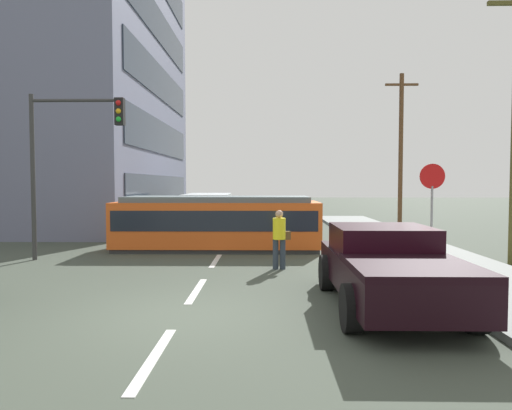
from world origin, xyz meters
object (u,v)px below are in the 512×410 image
city_bus (208,207)px  pickup_truck_parked (388,267)px  traffic_light_mast (69,144)px  utility_pole_mid (401,147)px  stop_sign (432,191)px  pedestrian_crossing (279,236)px  streetcar_tram (217,222)px

city_bus → pickup_truck_parked: (5.73, -17.66, -0.24)m
traffic_light_mast → utility_pole_mid: utility_pole_mid is taller
stop_sign → traffic_light_mast: (-11.21, 0.28, 1.45)m
city_bus → pedestrian_crossing: (3.73, -13.69, -0.10)m
pickup_truck_parked → stop_sign: stop_sign is taller
pickup_truck_parked → utility_pole_mid: 17.90m
streetcar_tram → pedestrian_crossing: streetcar_tram is taller
stop_sign → pickup_truck_parked: bearing=-117.6°
utility_pole_mid → pedestrian_crossing: bearing=-119.0°
streetcar_tram → utility_pole_mid: size_ratio=0.87×
stop_sign → traffic_light_mast: size_ratio=0.55×
city_bus → pickup_truck_parked: city_bus is taller
city_bus → stop_sign: (8.38, -12.58, 1.15)m
pedestrian_crossing → traffic_light_mast: traffic_light_mast is taller
pickup_truck_parked → utility_pole_mid: size_ratio=0.59×
streetcar_tram → traffic_light_mast: (-4.40, -2.47, 2.64)m
pickup_truck_parked → stop_sign: bearing=62.4°
pedestrian_crossing → stop_sign: size_ratio=0.58×
pickup_truck_parked → stop_sign: (2.66, 5.08, 1.40)m
pedestrian_crossing → stop_sign: 4.95m
pedestrian_crossing → utility_pole_mid: 15.05m
city_bus → traffic_light_mast: size_ratio=1.11×
traffic_light_mast → utility_pole_mid: size_ratio=0.62×
city_bus → utility_pole_mid: (10.82, -0.89, 3.36)m
streetcar_tram → stop_sign: stop_sign is taller
city_bus → utility_pole_mid: 11.37m
traffic_light_mast → pedestrian_crossing: bearing=-12.1°
utility_pole_mid → traffic_light_mast: bearing=-140.1°
pedestrian_crossing → streetcar_tram: bearing=119.2°
pedestrian_crossing → pickup_truck_parked: 4.45m
stop_sign → streetcar_tram: bearing=158.0°
city_bus → traffic_light_mast: (-2.82, -12.29, 2.61)m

